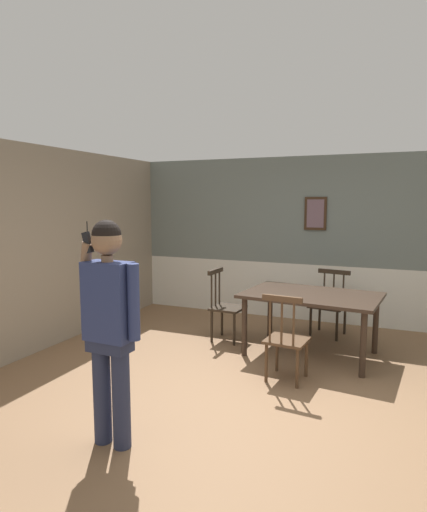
% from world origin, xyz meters
% --- Properties ---
extents(ground_plane, '(6.53, 6.53, 0.00)m').
position_xyz_m(ground_plane, '(0.00, 0.00, 0.00)').
color(ground_plane, '#846042').
extents(room_back_partition, '(5.94, 0.17, 2.62)m').
position_xyz_m(room_back_partition, '(0.00, 2.95, 1.26)').
color(room_back_partition, slate).
rests_on(room_back_partition, ground_plane).
extents(room_left_partition, '(0.13, 5.90, 2.62)m').
position_xyz_m(room_left_partition, '(-2.97, -0.01, 1.31)').
color(room_left_partition, gray).
rests_on(room_left_partition, ground_plane).
extents(dining_table, '(1.72, 1.23, 0.78)m').
position_xyz_m(dining_table, '(0.31, 1.32, 0.69)').
color(dining_table, '#38281E').
rests_on(dining_table, ground_plane).
extents(chair_near_window, '(0.46, 0.46, 0.96)m').
position_xyz_m(chair_near_window, '(0.22, 0.40, 0.46)').
color(chair_near_window, '#513823').
rests_on(chair_near_window, ground_plane).
extents(chair_by_doorway, '(0.54, 0.54, 0.92)m').
position_xyz_m(chair_by_doorway, '(0.41, 2.24, 0.46)').
color(chair_by_doorway, '#2D2319').
rests_on(chair_by_doorway, ground_plane).
extents(chair_at_table_head, '(0.44, 0.44, 0.99)m').
position_xyz_m(chair_at_table_head, '(-0.88, 1.44, 0.48)').
color(chair_at_table_head, '#2D2319').
rests_on(chair_at_table_head, ground_plane).
extents(person_figure, '(0.54, 0.23, 1.78)m').
position_xyz_m(person_figure, '(-0.74, -1.34, 1.03)').
color(person_figure, '#282E49').
rests_on(person_figure, ground_plane).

